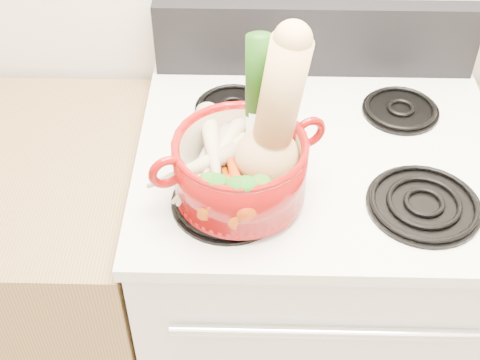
{
  "coord_description": "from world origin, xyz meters",
  "views": [
    {
      "loc": [
        -0.15,
        0.33,
        1.88
      ],
      "look_at": [
        -0.17,
        1.23,
        1.02
      ],
      "focal_mm": 50.0,
      "sensor_mm": 36.0,
      "label": 1
    }
  ],
  "objects_px": {
    "stove_body": "(305,291)",
    "squash": "(271,114)",
    "dutch_oven": "(240,168)",
    "leek": "(258,103)"
  },
  "relations": [
    {
      "from": "stove_body",
      "to": "squash",
      "type": "relative_size",
      "value": 2.95
    },
    {
      "from": "stove_body",
      "to": "dutch_oven",
      "type": "height_order",
      "value": "dutch_oven"
    },
    {
      "from": "dutch_oven",
      "to": "stove_body",
      "type": "bearing_deg",
      "value": 16.55
    },
    {
      "from": "squash",
      "to": "leek",
      "type": "distance_m",
      "value": 0.05
    },
    {
      "from": "dutch_oven",
      "to": "squash",
      "type": "height_order",
      "value": "squash"
    },
    {
      "from": "dutch_oven",
      "to": "squash",
      "type": "distance_m",
      "value": 0.13
    },
    {
      "from": "dutch_oven",
      "to": "squash",
      "type": "bearing_deg",
      "value": -9.9
    },
    {
      "from": "leek",
      "to": "squash",
      "type": "bearing_deg",
      "value": -65.41
    },
    {
      "from": "squash",
      "to": "dutch_oven",
      "type": "bearing_deg",
      "value": -168.83
    },
    {
      "from": "stove_body",
      "to": "squash",
      "type": "xyz_separation_m",
      "value": [
        -0.11,
        -0.13,
        0.69
      ]
    }
  ]
}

